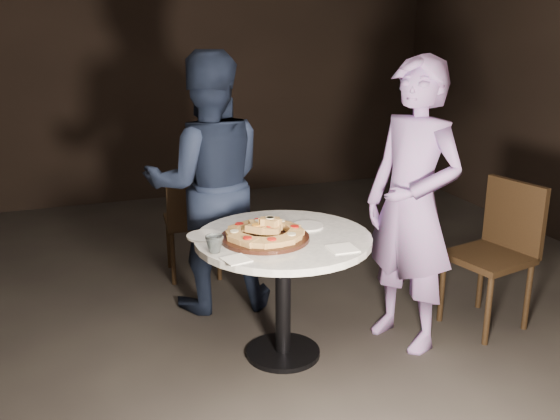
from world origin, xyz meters
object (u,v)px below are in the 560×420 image
object	(u,v)px
serving_board	(265,238)
diner_teal	(412,206)
focaccia_pile	(266,230)
table	(283,259)
diner_navy	(208,184)
chair_right	(499,244)
water_glass	(215,244)
chair_far	(193,216)

from	to	relation	value
serving_board	diner_teal	xyz separation A→B (m)	(0.84, -0.05, 0.10)
serving_board	focaccia_pile	world-z (taller)	focaccia_pile
table	diner_navy	bearing A→B (deg)	105.59
serving_board	chair_right	world-z (taller)	chair_right
water_glass	focaccia_pile	bearing A→B (deg)	16.68
diner_navy	diner_teal	distance (m)	1.28
serving_board	diner_navy	distance (m)	0.82
water_glass	diner_teal	xyz separation A→B (m)	(1.14, 0.04, 0.07)
table	water_glass	bearing A→B (deg)	-164.54
focaccia_pile	chair_far	bearing A→B (deg)	95.43
serving_board	focaccia_pile	size ratio (longest dim) A/B	1.11
chair_far	chair_right	xyz separation A→B (m)	(1.60, -1.30, 0.04)
table	chair_right	world-z (taller)	chair_right
diner_navy	chair_far	bearing A→B (deg)	-81.61
diner_teal	chair_far	bearing A→B (deg)	-164.42
focaccia_pile	water_glass	bearing A→B (deg)	-163.32
diner_teal	table	bearing A→B (deg)	-116.29
table	chair_right	distance (m)	1.37
focaccia_pile	water_glass	world-z (taller)	focaccia_pile
table	chair_right	size ratio (longest dim) A/B	1.20
serving_board	diner_navy	size ratio (longest dim) A/B	0.28
serving_board	chair_far	bearing A→B (deg)	95.25
focaccia_pile	diner_navy	size ratio (longest dim) A/B	0.26
chair_far	focaccia_pile	bearing A→B (deg)	100.42
diner_navy	focaccia_pile	bearing A→B (deg)	105.46
focaccia_pile	chair_right	bearing A→B (deg)	-1.28
table	diner_teal	xyz separation A→B (m)	(0.73, -0.08, 0.24)
chair_right	diner_navy	bearing A→B (deg)	-130.48
table	chair_far	xyz separation A→B (m)	(-0.23, 1.25, -0.10)
serving_board	diner_navy	world-z (taller)	diner_navy
focaccia_pile	chair_far	size ratio (longest dim) A/B	0.51
table	diner_teal	bearing A→B (deg)	-5.89
water_glass	chair_right	size ratio (longest dim) A/B	0.10
diner_navy	water_glass	bearing A→B (deg)	85.95
focaccia_pile	table	bearing A→B (deg)	11.97
table	chair_right	xyz separation A→B (m)	(1.37, -0.06, -0.06)
table	serving_board	size ratio (longest dim) A/B	2.27
chair_right	diner_teal	xyz separation A→B (m)	(-0.64, -0.02, 0.31)
diner_navy	chair_right	bearing A→B (deg)	159.64
table	serving_board	distance (m)	0.18
water_glass	table	bearing A→B (deg)	15.46
chair_right	diner_teal	distance (m)	0.71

